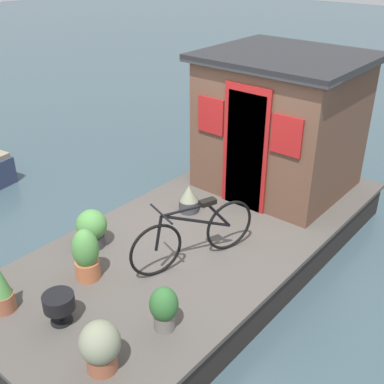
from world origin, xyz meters
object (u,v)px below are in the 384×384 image
object	(u,v)px
potted_plant_succulent	(0,287)
potted_plant_rosemary	(164,308)
houseboat_cabin	(280,122)
potted_plant_ivy	(92,228)
bicycle	(194,235)
charcoal_grill	(59,303)
potted_plant_basil	(189,199)
potted_plant_geranium	(86,255)
potted_plant_lavender	(100,346)

from	to	relation	value
potted_plant_succulent	potted_plant_rosemary	distance (m)	1.73
houseboat_cabin	potted_plant_succulent	distance (m)	4.48
potted_plant_ivy	bicycle	bearing A→B (deg)	-64.23
bicycle	potted_plant_rosemary	world-z (taller)	bicycle
potted_plant_ivy	charcoal_grill	size ratio (longest dim) A/B	1.49
potted_plant_basil	potted_plant_geranium	bearing A→B (deg)	-177.30
bicycle	charcoal_grill	distance (m)	1.73
potted_plant_succulent	potted_plant_geranium	world-z (taller)	potted_plant_geranium
potted_plant_succulent	potted_plant_geranium	distance (m)	0.95
potted_plant_lavender	potted_plant_basil	bearing A→B (deg)	24.66
potted_plant_basil	charcoal_grill	world-z (taller)	potted_plant_basil
potted_plant_ivy	potted_plant_basil	distance (m)	1.50
potted_plant_succulent	houseboat_cabin	bearing A→B (deg)	-8.68
bicycle	potted_plant_succulent	world-z (taller)	bicycle
potted_plant_succulent	charcoal_grill	world-z (taller)	potted_plant_succulent
potted_plant_geranium	potted_plant_ivy	bearing A→B (deg)	45.02
potted_plant_geranium	potted_plant_basil	world-z (taller)	potted_plant_geranium
bicycle	potted_plant_basil	size ratio (longest dim) A/B	3.95
houseboat_cabin	potted_plant_rosemary	distance (m)	3.67
potted_plant_ivy	potted_plant_basil	world-z (taller)	potted_plant_ivy
potted_plant_basil	potted_plant_lavender	distance (m)	2.97
bicycle	potted_plant_geranium	bearing A→B (deg)	144.73
charcoal_grill	potted_plant_succulent	bearing A→B (deg)	114.03
houseboat_cabin	potted_plant_ivy	bearing A→B (deg)	163.64
potted_plant_lavender	charcoal_grill	xyz separation A→B (m)	(0.13, 0.79, -0.03)
potted_plant_ivy	potted_plant_lavender	world-z (taller)	potted_plant_lavender
houseboat_cabin	potted_plant_ivy	size ratio (longest dim) A/B	4.43
houseboat_cabin	potted_plant_ivy	xyz separation A→B (m)	(-2.99, 0.88, -0.77)
potted_plant_basil	charcoal_grill	bearing A→B (deg)	-170.07
potted_plant_succulent	potted_plant_basil	xyz separation A→B (m)	(2.83, -0.16, -0.10)
potted_plant_ivy	potted_plant_rosemary	bearing A→B (deg)	-106.41
bicycle	charcoal_grill	size ratio (longest dim) A/B	4.77
potted_plant_rosemary	bicycle	bearing A→B (deg)	24.93
bicycle	potted_plant_lavender	size ratio (longest dim) A/B	3.07
houseboat_cabin	charcoal_grill	world-z (taller)	houseboat_cabin
bicycle	potted_plant_succulent	xyz separation A→B (m)	(-1.96, 0.98, -0.08)
potted_plant_succulent	potted_plant_basil	world-z (taller)	potted_plant_succulent
potted_plant_basil	potted_plant_lavender	bearing A→B (deg)	-155.34
potted_plant_lavender	potted_plant_succulent	bearing A→B (deg)	95.67
houseboat_cabin	potted_plant_ivy	distance (m)	3.21
potted_plant_lavender	bicycle	bearing A→B (deg)	12.85
potted_plant_geranium	potted_plant_rosemary	distance (m)	1.23
houseboat_cabin	potted_plant_succulent	world-z (taller)	houseboat_cabin
potted_plant_succulent	potted_plant_basil	bearing A→B (deg)	-3.22
potted_plant_basil	bicycle	bearing A→B (deg)	-136.85
houseboat_cabin	charcoal_grill	bearing A→B (deg)	179.18
potted_plant_geranium	potted_plant_ivy	world-z (taller)	potted_plant_geranium
houseboat_cabin	potted_plant_geranium	bearing A→B (deg)	173.10
houseboat_cabin	potted_plant_geranium	world-z (taller)	houseboat_cabin
potted_plant_ivy	potted_plant_rosemary	size ratio (longest dim) A/B	1.03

